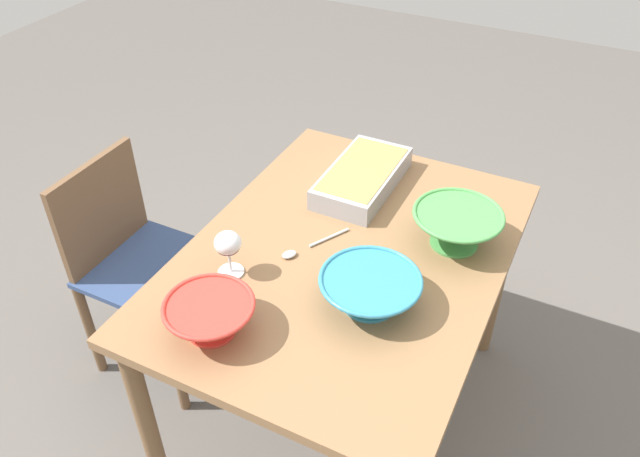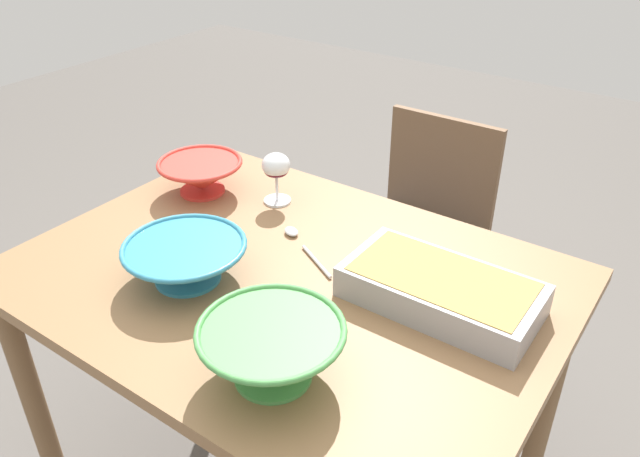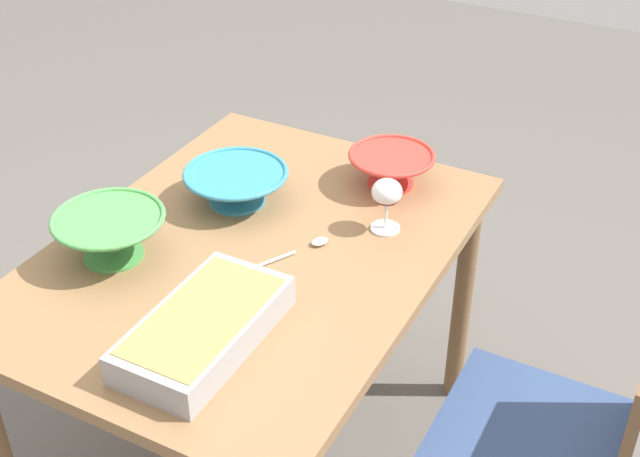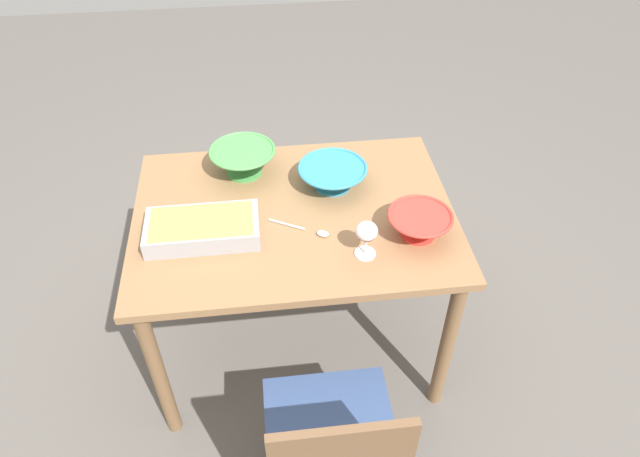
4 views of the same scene
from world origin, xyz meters
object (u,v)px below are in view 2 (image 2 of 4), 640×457
chair (421,230)px  serving_spoon (299,241)px  dining_table (287,308)px  casserole_dish (441,289)px  wine_glass (276,169)px  serving_bowl (201,175)px  small_bowl (272,350)px  mixing_bowl (186,260)px

chair → serving_spoon: bearing=89.7°
dining_table → casserole_dish: size_ratio=3.00×
serving_spoon → wine_glass: bearing=-37.8°
wine_glass → serving_bowl: size_ratio=0.61×
small_bowl → serving_spoon: small_bowl is taller
casserole_dish → serving_spoon: (0.38, -0.02, -0.03)m
mixing_bowl → serving_bowl: serving_bowl is taller
small_bowl → serving_bowl: small_bowl is taller
wine_glass → small_bowl: (-0.40, 0.51, -0.03)m
mixing_bowl → casserole_dish: bearing=-154.5°
casserole_dish → serving_spoon: 0.38m
casserole_dish → serving_spoon: casserole_dish is taller
casserole_dish → serving_spoon: size_ratio=1.85×
chair → wine_glass: size_ratio=5.93×
chair → serving_bowl: size_ratio=3.61×
dining_table → small_bowl: small_bowl is taller
chair → wine_glass: bearing=72.0°
wine_glass → small_bowl: size_ratio=0.53×
wine_glass → serving_spoon: wine_glass is taller
chair → small_bowl: size_ratio=3.17×
mixing_bowl → serving_spoon: bearing=-113.6°
chair → wine_glass: 0.69m
dining_table → wine_glass: bearing=-48.3°
serving_bowl → small_bowl: bearing=143.8°
chair → small_bowl: bearing=101.9°
chair → small_bowl: (-0.22, 1.05, 0.36)m
chair → small_bowl: small_bowl is taller
wine_glass → mixing_bowl: size_ratio=0.52×
dining_table → small_bowl: 0.35m
chair → casserole_dish: (-0.37, 0.69, 0.33)m
dining_table → serving_bowl: size_ratio=5.17×
mixing_bowl → serving_bowl: 0.41m
dining_table → wine_glass: wine_glass is taller
dining_table → small_bowl: bearing=123.7°
casserole_dish → small_bowl: (0.15, 0.36, 0.02)m
casserole_dish → serving_bowl: (0.75, -0.08, 0.01)m
wine_glass → mixing_bowl: wine_glass is taller
dining_table → casserole_dish: 0.36m
dining_table → chair: chair is taller
wine_glass → serving_spoon: bearing=142.2°
chair → serving_spoon: 0.74m
dining_table → serving_bowl: bearing=-22.4°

